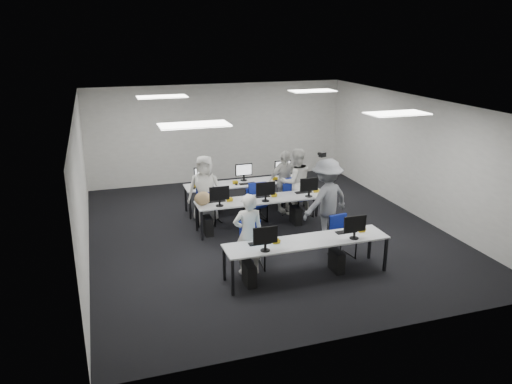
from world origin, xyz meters
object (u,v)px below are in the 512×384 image
object	(u,v)px
chair_1	(342,244)
chair_2	(206,213)
chair_5	(212,211)
chair_4	(301,204)
chair_0	(252,254)
student_0	(248,234)
chair_3	(256,211)
photographer	(326,200)
student_3	(284,181)
chair_6	(255,206)
student_2	(205,190)
desk_mid	(263,201)
chair_7	(291,201)
desk_front	(307,243)
student_1	(296,182)

from	to	relation	value
chair_1	chair_2	distance (m)	3.55
chair_5	chair_4	bearing A→B (deg)	-14.00
chair_0	chair_4	xyz separation A→B (m)	(2.07, 2.42, 0.02)
student_0	chair_0	bearing A→B (deg)	-120.67
chair_0	chair_3	xyz separation A→B (m)	(0.87, 2.40, -0.03)
photographer	student_3	bearing A→B (deg)	-103.42
chair_4	student_0	size ratio (longest dim) A/B	0.60
chair_4	chair_6	distance (m)	1.18
chair_6	student_3	world-z (taller)	student_3
chair_0	chair_2	size ratio (longest dim) A/B	1.02
chair_2	chair_5	distance (m)	0.18
chair_1	student_3	world-z (taller)	student_3
chair_1	photographer	distance (m)	1.13
chair_6	photographer	size ratio (longest dim) A/B	0.52
student_0	photographer	distance (m)	2.35
student_2	photographer	xyz separation A→B (m)	(2.33, -1.87, 0.10)
chair_3	chair_4	distance (m)	1.20
desk_mid	student_3	size ratio (longest dim) A/B	1.98
chair_6	chair_7	distance (m)	0.99
chair_7	chair_6	bearing A→B (deg)	-159.13
student_3	chair_3	bearing A→B (deg)	-164.96
desk_front	desk_mid	distance (m)	2.60
student_2	chair_0	bearing A→B (deg)	-60.04
chair_6	photographer	distance (m)	2.23
photographer	desk_front	bearing A→B (deg)	34.38
student_1	photographer	bearing A→B (deg)	91.83
chair_5	chair_2	bearing A→B (deg)	-158.21
desk_front	chair_3	world-z (taller)	chair_3
chair_7	chair_5	bearing A→B (deg)	-160.94
chair_0	student_2	world-z (taller)	student_2
desk_mid	student_0	xyz separation A→B (m)	(-1.02, -2.14, 0.13)
chair_4	student_2	bearing A→B (deg)	166.02
desk_front	student_3	distance (m)	3.65
chair_2	photographer	distance (m)	3.02
chair_2	student_1	distance (m)	2.41
chair_4	chair_5	distance (m)	2.29
desk_mid	student_3	xyz separation A→B (m)	(0.90, 0.93, 0.13)
desk_front	chair_4	size ratio (longest dim) A/B	3.26
student_0	student_3	size ratio (longest dim) A/B	1.00
desk_front	student_2	xyz separation A→B (m)	(-1.23, 3.34, 0.17)
desk_mid	student_1	bearing A→B (deg)	29.56
desk_mid	chair_3	world-z (taller)	chair_3
student_1	chair_4	bearing A→B (deg)	125.57
chair_0	chair_4	world-z (taller)	chair_4
chair_5	student_1	distance (m)	2.26
desk_front	chair_5	xyz separation A→B (m)	(-1.08, 3.35, -0.41)
chair_4	chair_1	bearing A→B (deg)	-101.14
desk_front	chair_3	bearing A→B (deg)	90.30
chair_7	student_2	xyz separation A→B (m)	(-2.26, -0.02, 0.53)
desk_mid	photographer	distance (m)	1.60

